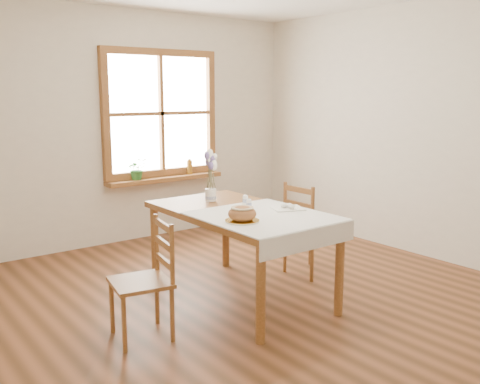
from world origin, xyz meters
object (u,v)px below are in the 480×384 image
at_px(chair_right, 312,228).
at_px(bread_plate, 242,221).
at_px(flower_vase, 211,196).
at_px(dining_table, 240,220).
at_px(chair_left, 140,280).

bearing_deg(chair_right, bread_plate, 109.02).
height_order(chair_right, flower_vase, chair_right).
bearing_deg(dining_table, flower_vase, 90.45).
xyz_separation_m(dining_table, chair_left, (-0.99, -0.17, -0.25)).
distance_m(chair_left, chair_right, 1.92).
bearing_deg(dining_table, chair_right, 5.44).
bearing_deg(flower_vase, chair_right, -19.77).
relative_size(dining_table, chair_right, 1.83).
distance_m(dining_table, chair_right, 0.95).
relative_size(bread_plate, flower_vase, 2.26).
height_order(chair_left, chair_right, chair_right).
bearing_deg(chair_right, flower_vase, 68.45).
height_order(dining_table, bread_plate, bread_plate).
bearing_deg(bread_plate, flower_vase, 72.16).
xyz_separation_m(chair_right, bread_plate, (-1.17, -0.44, 0.33)).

